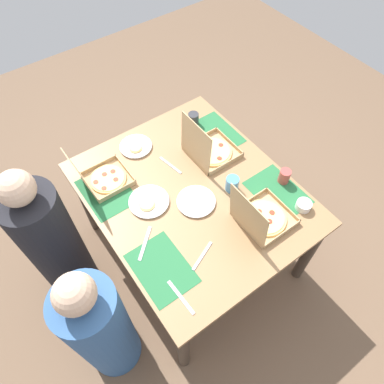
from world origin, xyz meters
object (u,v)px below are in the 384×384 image
object	(u,v)px
pizza_box_corner_right	(209,150)
cup_clear_left	(284,176)
cup_clear_right	(193,119)
diner_right_seat	(53,243)
pizza_box_center	(261,217)
condiment_bowl	(304,205)
plate_near_right	(149,202)
plate_far_right	(136,147)
pizza_box_corner_left	(102,178)
cup_red	(232,184)
plate_far_left	(196,202)
diner_left_seat	(101,329)

from	to	relation	value
pizza_box_corner_right	cup_clear_left	size ratio (longest dim) A/B	3.47
cup_clear_right	diner_right_seat	distance (m)	1.21
pizza_box_center	condiment_bowl	world-z (taller)	pizza_box_center
plate_near_right	pizza_box_center	bearing A→B (deg)	-137.19
pizza_box_center	condiment_bowl	size ratio (longest dim) A/B	3.57
plate_far_right	condiment_bowl	distance (m)	1.12
plate_far_right	cup_clear_right	bearing A→B (deg)	-95.07
pizza_box_corner_right	diner_right_seat	xyz separation A→B (m)	(0.13, 1.08, -0.26)
pizza_box_corner_left	plate_far_right	world-z (taller)	pizza_box_corner_left
pizza_box_corner_right	cup_red	size ratio (longest dim) A/B	3.32
plate_far_left	diner_right_seat	xyz separation A→B (m)	(0.38, 0.80, -0.22)
pizza_box_corner_right	diner_left_seat	xyz separation A→B (m)	(-0.48, 1.08, -0.29)
plate_near_right	plate_far_right	distance (m)	0.45
cup_red	plate_far_left	bearing A→B (deg)	79.07
diner_right_seat	condiment_bowl	bearing A→B (deg)	-121.09
pizza_box_center	plate_near_right	bearing A→B (deg)	42.81
plate_near_right	plate_far_left	bearing A→B (deg)	-125.10
plate_far_right	condiment_bowl	size ratio (longest dim) A/B	2.40
cup_clear_left	pizza_box_center	bearing A→B (deg)	113.38
cup_clear_left	diner_left_seat	xyz separation A→B (m)	(-0.04, 1.33, -0.29)
pizza_box_corner_right	plate_far_left	world-z (taller)	pizza_box_corner_right
diner_left_seat	cup_clear_right	bearing A→B (deg)	-56.68
cup_red	diner_left_seat	size ratio (longest dim) A/B	0.09
cup_clear_left	diner_left_seat	world-z (taller)	diner_left_seat
diner_left_seat	plate_near_right	bearing A→B (deg)	-55.90
plate_far_left	diner_left_seat	world-z (taller)	diner_left_seat
plate_far_left	cup_clear_right	xyz separation A→B (m)	(0.54, -0.37, 0.04)
cup_red	pizza_box_center	bearing A→B (deg)	176.53
cup_clear_right	cup_red	distance (m)	0.60
diner_right_seat	plate_near_right	bearing A→B (deg)	-110.92
diner_right_seat	plate_far_right	bearing A→B (deg)	-74.51
plate_near_right	diner_right_seat	bearing A→B (deg)	69.08
cup_clear_right	cup_red	bearing A→B (deg)	166.38
pizza_box_corner_right	plate_near_right	size ratio (longest dim) A/B	1.36
condiment_bowl	diner_left_seat	world-z (taller)	diner_left_seat
diner_right_seat	cup_red	bearing A→B (deg)	-112.30
diner_right_seat	pizza_box_center	bearing A→B (deg)	-124.45
pizza_box_center	cup_clear_right	bearing A→B (deg)	-10.46
plate_far_right	diner_left_seat	distance (m)	1.12
pizza_box_corner_right	diner_right_seat	distance (m)	1.12
pizza_box_corner_right	cup_clear_right	distance (m)	0.31
pizza_box_corner_left	cup_red	bearing A→B (deg)	-129.26
diner_left_seat	condiment_bowl	bearing A→B (deg)	-97.33
plate_near_right	pizza_box_corner_left	bearing A→B (deg)	26.70
condiment_bowl	diner_right_seat	world-z (taller)	diner_right_seat
pizza_box_corner_right	diner_left_seat	distance (m)	1.22
pizza_box_corner_left	cup_clear_right	xyz separation A→B (m)	(0.09, -0.75, -0.00)
pizza_box_corner_left	plate_far_left	world-z (taller)	pizza_box_corner_left
cup_red	pizza_box_corner_left	bearing A→B (deg)	50.74
pizza_box_center	diner_left_seat	bearing A→B (deg)	84.97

